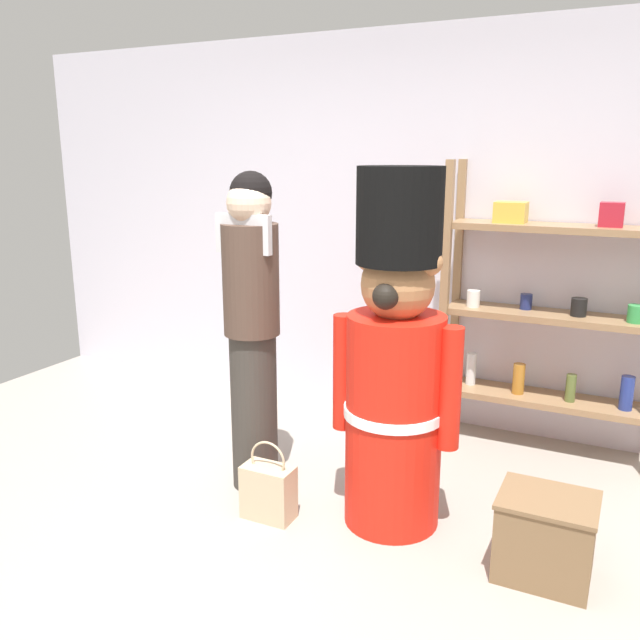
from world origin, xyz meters
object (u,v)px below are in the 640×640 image
shopping_bag (268,491)px  merchandise_shelf (551,311)px  teddy_bear_guard (395,368)px  display_crate (545,537)px  person_shopper (252,323)px

shopping_bag → merchandise_shelf: bearing=53.1°
merchandise_shelf → teddy_bear_guard: 1.35m
teddy_bear_guard → display_crate: bearing=-10.0°
person_shopper → display_crate: person_shopper is taller
merchandise_shelf → person_shopper: merchandise_shelf is taller
merchandise_shelf → shopping_bag: (-1.12, -1.49, -0.74)m
shopping_bag → display_crate: size_ratio=1.02×
person_shopper → display_crate: 1.75m
teddy_bear_guard → person_shopper: size_ratio=1.02×
shopping_bag → display_crate: (1.33, 0.12, 0.04)m
person_shopper → display_crate: size_ratio=4.19×
person_shopper → shopping_bag: bearing=-48.5°
teddy_bear_guard → shopping_bag: bearing=-156.1°
teddy_bear_guard → person_shopper: teddy_bear_guard is taller
shopping_bag → display_crate: bearing=5.1°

